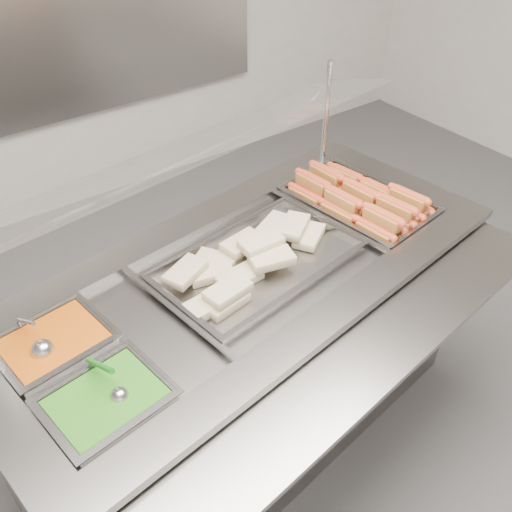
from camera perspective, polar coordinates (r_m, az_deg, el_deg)
ground at (r=2.33m, az=4.67°, el=-23.71°), size 6.00×6.00×0.00m
back_panel at (r=3.43m, az=-23.53°, el=20.93°), size 3.00×0.04×1.20m
steam_counter at (r=2.18m, az=-0.93°, el=-9.99°), size 1.90×1.03×0.87m
tray_rail at (r=1.68m, az=10.65°, el=-10.04°), size 1.75×0.57×0.05m
sneeze_guard at (r=1.82m, az=-5.79°, el=10.50°), size 1.61×0.49×0.42m
pan_hotdogs at (r=2.27m, az=10.14°, el=4.76°), size 0.39×0.57×0.10m
pan_wraps at (r=1.92m, az=0.21°, el=-0.98°), size 0.70×0.47×0.07m
pan_beans at (r=1.76m, az=-19.41°, el=-8.85°), size 0.32×0.27×0.10m
pan_peas at (r=1.58m, az=-14.55°, el=-14.47°), size 0.32×0.27×0.10m
hotdogs_in_buns at (r=2.24m, az=10.28°, el=5.56°), size 0.35×0.53×0.11m
tortilla_wraps at (r=1.89m, az=-1.60°, el=-0.61°), size 0.64×0.32×0.09m
ladle at (r=1.71m, az=-20.63°, el=-8.66°), size 0.07×0.19×0.14m
serving_spoon at (r=1.55m, az=-13.83°, el=-12.96°), size 0.05×0.18×0.13m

